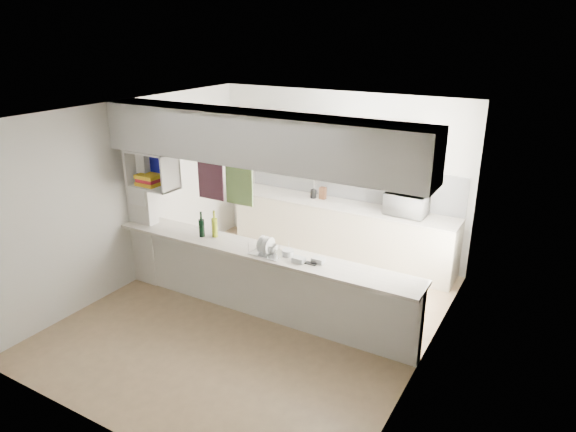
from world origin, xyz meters
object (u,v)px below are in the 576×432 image
Objects in this scene: bowl at (407,191)px; dish_rack at (268,247)px; wine_bottles at (208,227)px; microwave at (407,204)px.

dish_rack is at bearing -114.59° from bowl.
bowl is 0.54× the size of dish_rack.
wine_bottles reaches higher than dish_rack.
bowl is 2.42m from dish_rack.
dish_rack is 0.97m from wine_bottles.
dish_rack is (-1.00, -2.18, -0.27)m from bowl.
bowl reaches higher than microwave.
bowl is (-0.01, 0.01, 0.19)m from microwave.
microwave is 2.40m from dish_rack.
microwave is 1.64× the size of wine_bottles.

